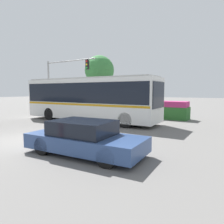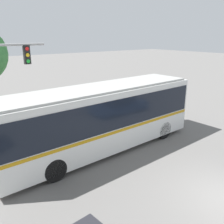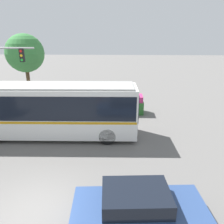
# 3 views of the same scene
# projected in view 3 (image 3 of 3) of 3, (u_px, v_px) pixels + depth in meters

# --- Properties ---
(ground_plane) EXTENTS (140.00, 140.00, 0.00)m
(ground_plane) POSITION_uv_depth(u_px,v_px,m) (33.00, 213.00, 8.04)
(ground_plane) COLOR slate
(city_bus) EXTENTS (11.15, 2.88, 3.35)m
(city_bus) POSITION_uv_depth(u_px,v_px,m) (48.00, 108.00, 13.63)
(city_bus) COLOR silver
(city_bus) RESTS_ON ground
(sedan_foreground) EXTENTS (4.65, 2.20, 1.27)m
(sedan_foreground) POSITION_uv_depth(u_px,v_px,m) (138.00, 206.00, 7.52)
(sedan_foreground) COLOR navy
(sedan_foreground) RESTS_ON ground
(flowering_hedge) EXTENTS (7.66, 1.38, 1.50)m
(flowering_hedge) POSITION_uv_depth(u_px,v_px,m) (97.00, 104.00, 18.38)
(flowering_hedge) COLOR #286028
(flowering_hedge) RESTS_ON ground
(street_tree_left) EXTENTS (3.31, 3.31, 6.35)m
(street_tree_left) POSITION_uv_depth(u_px,v_px,m) (25.00, 53.00, 19.19)
(street_tree_left) COLOR brown
(street_tree_left) RESTS_ON ground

